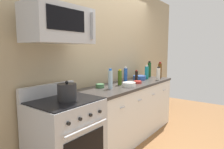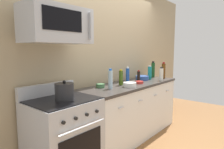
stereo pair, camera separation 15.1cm
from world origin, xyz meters
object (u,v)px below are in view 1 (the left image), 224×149
(bottle_olive_oil, at_px, (120,78))
(bottle_water_clear, at_px, (110,79))
(range_oven, at_px, (65,138))
(bowl_green_glaze, at_px, (100,86))
(bottle_sparkling_teal, at_px, (147,72))
(bottle_wine_green, at_px, (149,69))
(microwave, at_px, (59,25))
(bowl_blue_mixing, at_px, (140,77))
(bottle_wine_amber, at_px, (160,70))
(bowl_white_ceramic, at_px, (129,84))
(bottle_soda_blue, at_px, (126,75))
(stockpot, at_px, (67,92))
(bottle_vinegar_white, at_px, (158,74))
(bowl_red_small, at_px, (138,82))
(bottle_soy_sauce_dark, at_px, (136,76))

(bottle_olive_oil, bearing_deg, bottle_water_clear, -168.90)
(range_oven, xyz_separation_m, bowl_green_glaze, (0.79, 0.14, 0.48))
(bottle_sparkling_teal, xyz_separation_m, bowl_green_glaze, (-1.24, 0.14, -0.10))
(bottle_water_clear, xyz_separation_m, bottle_wine_green, (1.50, 0.12, 0.02))
(range_oven, distance_m, microwave, 1.28)
(bowl_green_glaze, distance_m, bowl_blue_mixing, 1.06)
(bottle_wine_amber, relative_size, bowl_white_ceramic, 1.63)
(bottle_soda_blue, xyz_separation_m, stockpot, (-1.47, -0.18, -0.03))
(bottle_vinegar_white, height_order, bowl_white_ceramic, bottle_vinegar_white)
(bottle_wine_amber, bearing_deg, bowl_blue_mixing, 153.47)
(bowl_white_ceramic, xyz_separation_m, stockpot, (-1.12, 0.11, 0.06))
(bottle_vinegar_white, bearing_deg, bottle_water_clear, 170.09)
(bottle_wine_green, distance_m, bowl_green_glaze, 1.54)
(bottle_wine_green, relative_size, stockpot, 1.48)
(bottle_wine_green, xyz_separation_m, bowl_green_glaze, (-1.53, 0.05, -0.13))
(microwave, distance_m, bowl_red_small, 1.68)
(bottle_water_clear, height_order, bowl_green_glaze, bottle_water_clear)
(bottle_wine_green, relative_size, bowl_blue_mixing, 1.36)
(stockpot, bearing_deg, bowl_white_ceramic, -5.57)
(range_oven, xyz_separation_m, bottle_soda_blue, (1.47, 0.13, 0.58))
(microwave, bearing_deg, bottle_wine_green, 1.23)
(bottle_sparkling_teal, relative_size, bowl_white_ceramic, 1.34)
(bowl_white_ceramic, relative_size, bowl_red_small, 1.51)
(bottle_water_clear, height_order, bowl_white_ceramic, bottle_water_clear)
(bottle_wine_green, height_order, bottle_vinegar_white, bottle_wine_green)
(bottle_vinegar_white, xyz_separation_m, stockpot, (-2.02, 0.18, -0.02))
(bowl_white_ceramic, bearing_deg, stockpot, 174.43)
(bottle_sparkling_teal, bearing_deg, bottle_soda_blue, 167.47)
(range_oven, bearing_deg, bottle_vinegar_white, -6.70)
(bottle_olive_oil, bearing_deg, stockpot, -175.50)
(range_oven, xyz_separation_m, microwave, (0.00, 0.04, 1.28))
(range_oven, xyz_separation_m, bowl_blue_mixing, (1.85, 0.06, 0.49))
(range_oven, relative_size, microwave, 1.44)
(bottle_soda_blue, bearing_deg, range_oven, -175.01)
(bowl_blue_mixing, bearing_deg, bowl_white_ceramic, -162.97)
(bowl_white_ceramic, relative_size, bowl_blue_mixing, 0.82)
(range_oven, relative_size, bowl_blue_mixing, 4.42)
(bottle_sparkling_teal, bearing_deg, bottle_water_clear, -178.45)
(bottle_soda_blue, height_order, bowl_white_ceramic, bottle_soda_blue)
(microwave, height_order, bowl_white_ceramic, microwave)
(bottle_soy_sauce_dark, relative_size, bowl_white_ceramic, 1.05)
(bottle_soda_blue, distance_m, bowl_green_glaze, 0.69)
(bottle_vinegar_white, bearing_deg, bottle_sparkling_teal, 89.14)
(bowl_white_ceramic, bearing_deg, range_oven, 171.74)
(bottle_olive_oil, height_order, stockpot, bottle_olive_oil)
(bottle_water_clear, distance_m, bottle_wine_amber, 1.47)
(bottle_soy_sauce_dark, distance_m, bottle_soda_blue, 0.20)
(bottle_vinegar_white, distance_m, stockpot, 2.03)
(range_oven, relative_size, bottle_vinegar_white, 4.34)
(bowl_red_small, bearing_deg, bottle_olive_oil, 153.69)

